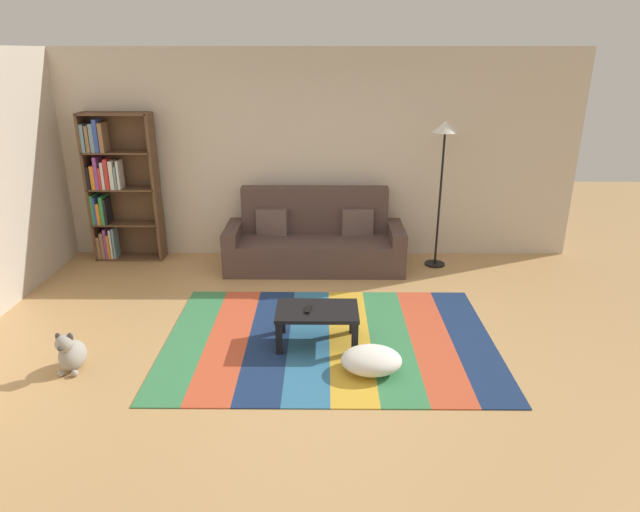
{
  "coord_description": "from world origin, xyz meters",
  "views": [
    {
      "loc": [
        0.08,
        -4.67,
        2.64
      ],
      "look_at": [
        0.04,
        0.65,
        0.65
      ],
      "focal_mm": 30.75,
      "sensor_mm": 36.0,
      "label": 1
    }
  ],
  "objects_px": {
    "couch": "(315,241)",
    "pouf": "(371,360)",
    "coffee_table": "(317,315)",
    "standing_lamp": "(444,146)",
    "bookshelf": "(114,189)",
    "dog": "(71,353)",
    "tv_remote": "(308,309)"
  },
  "relations": [
    {
      "from": "pouf",
      "to": "tv_remote",
      "type": "distance_m",
      "value": 0.78
    },
    {
      "from": "dog",
      "to": "tv_remote",
      "type": "relative_size",
      "value": 2.65
    },
    {
      "from": "couch",
      "to": "coffee_table",
      "type": "xyz_separation_m",
      "value": [
        0.06,
        -2.03,
        -0.04
      ]
    },
    {
      "from": "bookshelf",
      "to": "tv_remote",
      "type": "height_order",
      "value": "bookshelf"
    },
    {
      "from": "couch",
      "to": "bookshelf",
      "type": "distance_m",
      "value": 2.71
    },
    {
      "from": "pouf",
      "to": "tv_remote",
      "type": "bearing_deg",
      "value": 139.5
    },
    {
      "from": "pouf",
      "to": "standing_lamp",
      "type": "relative_size",
      "value": 0.29
    },
    {
      "from": "coffee_table",
      "to": "couch",
      "type": "bearing_deg",
      "value": 91.65
    },
    {
      "from": "pouf",
      "to": "dog",
      "type": "xyz_separation_m",
      "value": [
        -2.63,
        0.02,
        0.04
      ]
    },
    {
      "from": "bookshelf",
      "to": "tv_remote",
      "type": "bearing_deg",
      "value": -42.09
    },
    {
      "from": "couch",
      "to": "coffee_table",
      "type": "distance_m",
      "value": 2.04
    },
    {
      "from": "coffee_table",
      "to": "pouf",
      "type": "xyz_separation_m",
      "value": [
        0.48,
        -0.5,
        -0.18
      ]
    },
    {
      "from": "couch",
      "to": "pouf",
      "type": "height_order",
      "value": "couch"
    },
    {
      "from": "couch",
      "to": "bookshelf",
      "type": "bearing_deg",
      "value": 173.82
    },
    {
      "from": "bookshelf",
      "to": "pouf",
      "type": "relative_size",
      "value": 3.63
    },
    {
      "from": "pouf",
      "to": "tv_remote",
      "type": "relative_size",
      "value": 3.54
    },
    {
      "from": "pouf",
      "to": "tv_remote",
      "type": "xyz_separation_m",
      "value": [
        -0.56,
        0.48,
        0.25
      ]
    },
    {
      "from": "bookshelf",
      "to": "coffee_table",
      "type": "bearing_deg",
      "value": -40.9
    },
    {
      "from": "pouf",
      "to": "standing_lamp",
      "type": "height_order",
      "value": "standing_lamp"
    },
    {
      "from": "dog",
      "to": "bookshelf",
      "type": "bearing_deg",
      "value": 100.57
    },
    {
      "from": "coffee_table",
      "to": "standing_lamp",
      "type": "distance_m",
      "value": 2.87
    },
    {
      "from": "couch",
      "to": "pouf",
      "type": "bearing_deg",
      "value": -78.03
    },
    {
      "from": "couch",
      "to": "coffee_table",
      "type": "bearing_deg",
      "value": -88.35
    },
    {
      "from": "pouf",
      "to": "dog",
      "type": "distance_m",
      "value": 2.63
    },
    {
      "from": "dog",
      "to": "tv_remote",
      "type": "xyz_separation_m",
      "value": [
        2.07,
        0.46,
        0.21
      ]
    },
    {
      "from": "bookshelf",
      "to": "dog",
      "type": "xyz_separation_m",
      "value": [
        0.52,
        -2.8,
        -0.8
      ]
    },
    {
      "from": "dog",
      "to": "standing_lamp",
      "type": "xyz_separation_m",
      "value": [
        3.68,
        2.56,
        1.39
      ]
    },
    {
      "from": "pouf",
      "to": "coffee_table",
      "type": "bearing_deg",
      "value": 133.56
    },
    {
      "from": "couch",
      "to": "dog",
      "type": "xyz_separation_m",
      "value": [
        -2.09,
        -2.51,
        -0.18
      ]
    },
    {
      "from": "couch",
      "to": "dog",
      "type": "bearing_deg",
      "value": -129.79
    },
    {
      "from": "standing_lamp",
      "to": "pouf",
      "type": "bearing_deg",
      "value": -112.01
    },
    {
      "from": "coffee_table",
      "to": "standing_lamp",
      "type": "relative_size",
      "value": 0.42
    }
  ]
}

